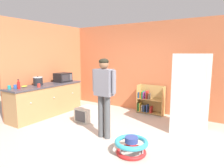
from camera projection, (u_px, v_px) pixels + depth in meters
name	position (u px, v px, depth m)	size (l,w,h in m)	color
ground_plane	(101.00, 136.00, 4.32)	(12.00, 12.00, 0.00)	#C0AFA0
back_wall	(145.00, 68.00, 6.05)	(5.20, 0.06, 2.70)	#C86B43
left_side_wall	(48.00, 67.00, 6.19)	(0.06, 2.99, 2.70)	#C56C42
kitchen_counter	(47.00, 100.00, 5.73)	(0.65, 2.25, 0.90)	#AD7E4D
refrigerator	(191.00, 94.00, 4.41)	(0.73, 0.68, 1.78)	white
bookshelf	(149.00, 101.00, 5.92)	(0.80, 0.28, 0.85)	tan
standing_person	(104.00, 91.00, 4.09)	(0.57, 0.22, 1.68)	#505356
baby_walker	(131.00, 146.00, 3.52)	(0.60, 0.60, 0.32)	red
pet_carrier	(87.00, 114.00, 5.31)	(0.42, 0.55, 0.36)	beige
microwave	(63.00, 77.00, 6.19)	(0.37, 0.48, 0.28)	black
crock_pot	(38.00, 81.00, 5.53)	(0.26, 0.26, 0.26)	black
banana_bunch	(25.00, 86.00, 5.19)	(0.12, 0.16, 0.04)	yellow
ketchup_bottle	(19.00, 85.00, 4.95)	(0.07, 0.07, 0.25)	red
teal_cup	(9.00, 87.00, 4.93)	(0.08, 0.08, 0.10)	teal
blue_cup	(15.00, 87.00, 5.02)	(0.08, 0.08, 0.10)	blue
red_cup	(39.00, 85.00, 5.21)	(0.08, 0.08, 0.10)	red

